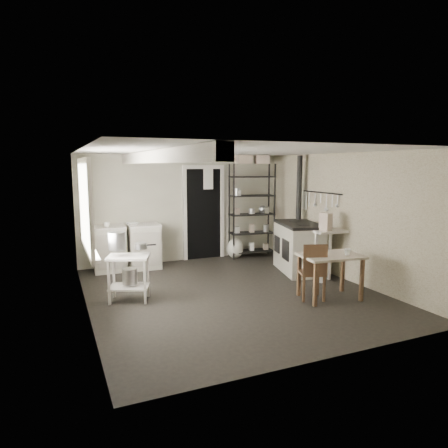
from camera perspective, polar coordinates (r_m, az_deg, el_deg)
name	(u,v)px	position (r m, az deg, el deg)	size (l,w,h in m)	color
floor	(231,292)	(6.69, 1.04, -9.71)	(5.00, 5.00, 0.00)	black
ceiling	(232,151)	(6.36, 1.09, 10.39)	(5.00, 5.00, 0.00)	beige
wall_back	(184,208)	(8.74, -5.74, 2.26)	(4.50, 0.02, 2.30)	#B9B59E
wall_front	(331,255)	(4.31, 14.99, -4.33)	(4.50, 0.02, 2.30)	#B9B59E
wall_left	(84,233)	(5.87, -19.35, -1.18)	(0.02, 5.00, 2.30)	#B9B59E
wall_right	(343,216)	(7.63, 16.64, 1.05)	(0.02, 5.00, 2.30)	#B9B59E
window	(84,206)	(6.03, -19.37, 2.41)	(0.12, 1.76, 1.28)	silver
doorway	(204,214)	(8.88, -2.90, 1.41)	(0.96, 0.10, 2.08)	silver
ceiling_beam	(157,157)	(5.96, -9.61, 9.45)	(0.18, 5.00, 0.18)	silver
wallpaper_panel	(343,216)	(7.62, 16.58, 1.05)	(0.01, 5.00, 2.30)	#BAB297
utensil_rail	(321,193)	(8.02, 13.67, 4.38)	(0.06, 1.20, 0.44)	#BCBCBE
prep_table	(129,275)	(6.35, -13.44, -7.16)	(0.62, 0.44, 0.71)	silver
stockpot	(117,241)	(6.27, -15.06, -2.36)	(0.26, 0.26, 0.28)	#BCBCBE
saucepan	(141,246)	(6.29, -11.82, -3.05)	(0.18, 0.18, 0.10)	#BCBCBE
bucket	(130,276)	(6.35, -13.29, -7.30)	(0.23, 0.23, 0.25)	#BCBCBE
base_cabinets	(127,247)	(8.24, -13.66, -3.18)	(1.37, 0.59, 0.90)	beige
mixing_bowl	(132,222)	(8.11, -12.94, 0.22)	(0.29, 0.29, 0.07)	white
counter_cup	(107,224)	(7.98, -16.40, 0.06)	(0.13, 0.13, 0.10)	white
shelf_rack	(252,216)	(9.05, 3.98, 1.21)	(1.00, 0.39, 2.11)	black
shelf_jar	(239,198)	(8.86, 2.18, 3.73)	(0.08, 0.08, 0.17)	white
storage_box_a	(243,168)	(8.85, 2.80, 7.94)	(0.32, 0.28, 0.22)	beige
storage_box_b	(262,169)	(9.03, 5.45, 7.79)	(0.29, 0.27, 0.19)	beige
stove	(299,250)	(7.97, 10.60, -3.61)	(0.68, 1.23, 0.97)	beige
stovepipe	(299,189)	(8.37, 10.68, 4.90)	(0.12, 0.12, 1.54)	black
side_ledge	(329,257)	(7.52, 14.76, -4.56)	(0.60, 0.32, 0.92)	silver
oats_box	(325,226)	(7.35, 14.29, -0.23)	(0.13, 0.21, 0.32)	beige
work_table	(330,275)	(6.50, 14.88, -7.03)	(0.93, 0.65, 0.70)	beige
table_cup	(348,248)	(6.44, 17.26, -3.36)	(0.10, 0.10, 0.10)	white
chair	(312,269)	(6.40, 12.40, -6.23)	(0.37, 0.39, 0.90)	brown
flour_sack	(235,248)	(8.99, 1.62, -3.41)	(0.38, 0.32, 0.45)	silver
floor_crock	(321,278)	(7.41, 13.67, -7.53)	(0.12, 0.12, 0.15)	white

